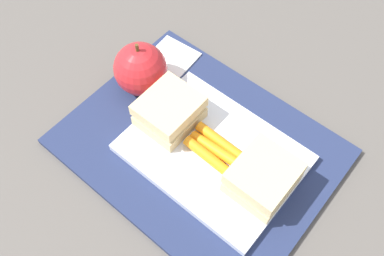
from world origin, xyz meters
name	(u,v)px	position (x,y,z in m)	size (l,w,h in m)	color
ground_plane	(199,148)	(0.00, 0.00, 0.00)	(2.40, 2.40, 0.00)	#56514C
lunchbag_mat	(199,147)	(0.00, 0.00, 0.01)	(0.36, 0.28, 0.01)	navy
food_tray	(213,153)	(-0.03, 0.00, 0.02)	(0.23, 0.17, 0.01)	white
sandwich_half_left	(263,178)	(-0.10, 0.00, 0.04)	(0.07, 0.08, 0.04)	#DBC189
sandwich_half_right	(169,111)	(0.05, 0.00, 0.04)	(0.07, 0.08, 0.04)	#DBC189
carrot_sticks_bundle	(214,149)	(-0.03, 0.00, 0.03)	(0.08, 0.04, 0.02)	orange
apple	(140,69)	(0.13, -0.03, 0.05)	(0.08, 0.08, 0.09)	red
paper_napkin	(171,58)	(0.14, -0.09, 0.01)	(0.07, 0.07, 0.00)	white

